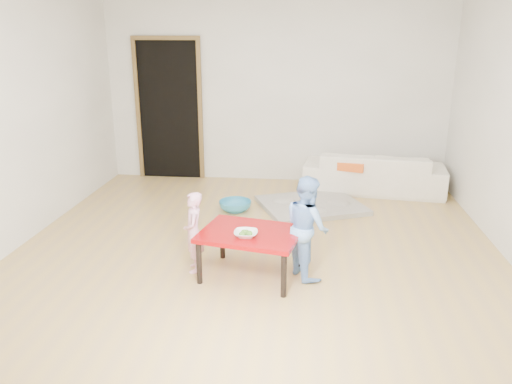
% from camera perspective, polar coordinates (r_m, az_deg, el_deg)
% --- Properties ---
extents(floor, '(5.00, 5.00, 0.01)m').
position_cam_1_polar(floor, '(5.34, 0.23, -6.00)').
color(floor, tan).
rests_on(floor, ground).
extents(back_wall, '(5.00, 0.02, 2.60)m').
position_cam_1_polar(back_wall, '(7.43, 2.26, 11.16)').
color(back_wall, white).
rests_on(back_wall, floor).
extents(left_wall, '(0.02, 5.00, 2.60)m').
position_cam_1_polar(left_wall, '(5.78, -25.48, 7.57)').
color(left_wall, white).
rests_on(left_wall, floor).
extents(doorway, '(1.02, 0.08, 2.11)m').
position_cam_1_polar(doorway, '(7.72, -9.86, 9.11)').
color(doorway, brown).
rests_on(doorway, back_wall).
extents(sofa, '(1.99, 0.96, 0.56)m').
position_cam_1_polar(sofa, '(7.22, 13.28, 2.26)').
color(sofa, white).
rests_on(sofa, floor).
extents(cushion, '(0.52, 0.49, 0.11)m').
position_cam_1_polar(cushion, '(6.98, 10.71, 3.13)').
color(cushion, orange).
rests_on(cushion, sofa).
extents(red_table, '(1.00, 0.83, 0.44)m').
position_cam_1_polar(red_table, '(4.60, -0.62, -7.08)').
color(red_table, '#92080A').
rests_on(red_table, floor).
extents(bowl, '(0.21, 0.21, 0.05)m').
position_cam_1_polar(bowl, '(4.40, -1.17, -4.81)').
color(bowl, white).
rests_on(bowl, red_table).
extents(broccoli, '(0.12, 0.12, 0.06)m').
position_cam_1_polar(broccoli, '(4.40, -1.17, -4.78)').
color(broccoli, '#2D5919').
rests_on(broccoli, red_table).
extents(child_pink, '(0.24, 0.31, 0.77)m').
position_cam_1_polar(child_pink, '(4.68, -7.14, -4.58)').
color(child_pink, pink).
rests_on(child_pink, floor).
extents(child_blue, '(0.53, 0.58, 0.95)m').
position_cam_1_polar(child_blue, '(4.55, 5.85, -3.96)').
color(child_blue, '#6397E5').
rests_on(child_blue, floor).
extents(basin, '(0.41, 0.41, 0.13)m').
position_cam_1_polar(basin, '(6.31, -2.38, -1.59)').
color(basin, teal).
rests_on(basin, floor).
extents(blanket, '(1.52, 1.42, 0.06)m').
position_cam_1_polar(blanket, '(6.46, 6.32, -1.52)').
color(blanket, '#ACA397').
rests_on(blanket, floor).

